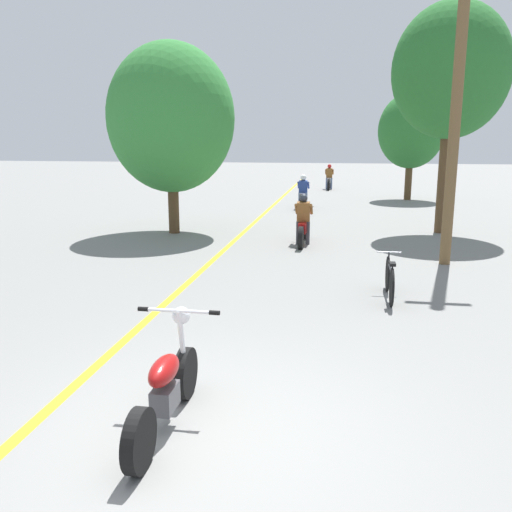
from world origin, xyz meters
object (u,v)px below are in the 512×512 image
at_px(motorcycle_rider_lead, 303,225).
at_px(motorcycle_rider_far, 329,180).
at_px(motorcycle_rider_mid, 303,196).
at_px(motorcycle_foreground, 166,388).
at_px(utility_pole, 457,98).
at_px(roadside_tree_right_far, 411,131).
at_px(roadside_tree_right_near, 451,72).
at_px(roadside_tree_left, 171,118).
at_px(bicycle_parked, 390,279).

relative_size(motorcycle_rider_lead, motorcycle_rider_far, 0.98).
bearing_deg(motorcycle_rider_mid, motorcycle_foreground, -89.94).
xyz_separation_m(utility_pole, roadside_tree_right_far, (0.59, 13.58, -0.50)).
xyz_separation_m(motorcycle_foreground, motorcycle_rider_mid, (-0.02, 17.32, 0.11)).
bearing_deg(motorcycle_rider_far, motorcycle_rider_mid, -94.89).
height_order(motorcycle_rider_lead, motorcycle_rider_far, motorcycle_rider_far).
relative_size(roadside_tree_right_near, motorcycle_rider_mid, 3.13).
height_order(roadside_tree_left, motorcycle_rider_lead, roadside_tree_left).
height_order(utility_pole, motorcycle_rider_lead, utility_pole).
relative_size(roadside_tree_left, motorcycle_rider_far, 2.62).
distance_m(motorcycle_foreground, motorcycle_rider_far, 26.34).
bearing_deg(roadside_tree_right_far, motorcycle_rider_lead, -108.81).
bearing_deg(roadside_tree_left, roadside_tree_right_far, 52.97).
height_order(roadside_tree_left, motorcycle_rider_mid, roadside_tree_left).
relative_size(roadside_tree_right_near, motorcycle_foreground, 3.41).
bearing_deg(roadside_tree_right_far, motorcycle_foreground, -101.97).
bearing_deg(motorcycle_foreground, bicycle_parked, 63.02).
xyz_separation_m(roadside_tree_right_near, roadside_tree_left, (-7.96, -1.36, -1.31)).
height_order(roadside_tree_right_far, motorcycle_rider_far, roadside_tree_right_far).
xyz_separation_m(motorcycle_foreground, motorcycle_rider_far, (0.75, 26.33, 0.11)).
height_order(motorcycle_rider_mid, motorcycle_rider_far, motorcycle_rider_far).
distance_m(motorcycle_rider_mid, bicycle_parked, 12.66).
xyz_separation_m(roadside_tree_right_near, roadside_tree_right_far, (0.01, 9.21, -1.53)).
bearing_deg(roadside_tree_left, bicycle_parked, -45.46).
distance_m(motorcycle_rider_far, bicycle_parked, 21.49).
bearing_deg(motorcycle_rider_lead, bicycle_parked, -68.53).
bearing_deg(motorcycle_rider_mid, motorcycle_rider_far, 85.11).
bearing_deg(motorcycle_foreground, motorcycle_rider_mid, 90.06).
bearing_deg(roadside_tree_right_far, bicycle_parked, -97.07).
bearing_deg(bicycle_parked, roadside_tree_right_far, 82.93).
bearing_deg(roadside_tree_left, motorcycle_foreground, -72.63).
bearing_deg(roadside_tree_right_near, motorcycle_foreground, -110.29).
height_order(utility_pole, roadside_tree_left, utility_pole).
height_order(roadside_tree_right_near, motorcycle_foreground, roadside_tree_right_near).
bearing_deg(roadside_tree_right_far, motorcycle_rider_mid, -137.56).
bearing_deg(utility_pole, roadside_tree_left, 157.85).
bearing_deg(utility_pole, roadside_tree_right_near, 82.43).
distance_m(motorcycle_rider_mid, motorcycle_rider_far, 9.05).
bearing_deg(utility_pole, motorcycle_foreground, -116.58).
distance_m(roadside_tree_right_far, motorcycle_rider_far, 6.68).
height_order(roadside_tree_left, motorcycle_rider_far, roadside_tree_left).
distance_m(roadside_tree_right_far, bicycle_parked, 16.95).
bearing_deg(motorcycle_rider_lead, roadside_tree_right_near, 32.00).
distance_m(roadside_tree_right_far, motorcycle_rider_mid, 6.73).
bearing_deg(motorcycle_rider_far, motorcycle_rider_lead, -90.62).
distance_m(roadside_tree_right_near, bicycle_parked, 8.80).
bearing_deg(motorcycle_foreground, utility_pole, 63.42).
relative_size(roadside_tree_left, bicycle_parked, 3.42).
height_order(motorcycle_foreground, motorcycle_rider_far, motorcycle_rider_far).
bearing_deg(motorcycle_rider_mid, motorcycle_rider_lead, -85.50).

